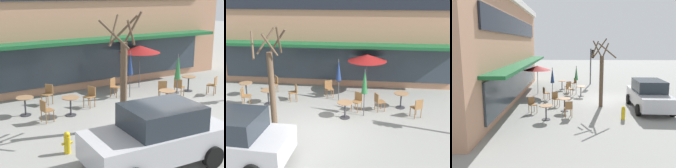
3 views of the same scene
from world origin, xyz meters
The scene contains 20 objects.
ground_plane centered at (0.00, 0.00, 0.00)m, with size 80.00×80.00×0.00m, color gray.
building_facade centered at (0.00, 9.96, 3.46)m, with size 16.76×9.10×6.92m.
cafe_table_near_wall centered at (-4.44, 3.60, 0.52)m, with size 0.70×0.70×0.76m.
cafe_table_streetside centered at (3.67, 3.02, 0.52)m, with size 0.70×0.70×0.76m.
cafe_table_by_tree centered at (1.10, 1.54, 0.52)m, with size 0.70×0.70×0.76m.
cafe_table_mid_patio centered at (-2.87, 2.69, 0.52)m, with size 0.70×0.70×0.76m.
patio_umbrella_green_folded centered at (0.56, 3.61, 1.63)m, with size 0.28×0.28×2.20m.
patio_umbrella_cream_folded centered at (1.95, 4.86, 2.02)m, with size 2.10×2.10×2.20m.
patio_umbrella_corner_open centered at (1.92, 1.87, 1.63)m, with size 0.28×0.28×2.20m.
cafe_chair_0 centered at (2.58, 2.49, 0.53)m, with size 0.53×0.53×0.89m.
cafe_chair_1 centered at (4.28, 1.96, 0.53)m, with size 0.55×0.55×0.89m.
cafe_chair_2 centered at (-3.15, 4.52, 0.53)m, with size 0.56×0.56×0.89m.
cafe_chair_3 centered at (1.60, 2.45, 0.53)m, with size 0.54×0.54×0.89m.
cafe_chair_4 centered at (-1.70, 3.27, 0.53)m, with size 0.54×0.54×0.89m.
cafe_chair_5 centered at (-0.02, 4.08, 0.53)m, with size 0.53×0.53×0.89m.
cafe_chair_6 centered at (-3.99, 2.45, 0.53)m, with size 0.47×0.47×0.89m.
parked_sedan centered at (-2.36, -2.31, 0.88)m, with size 4.27×2.16×1.76m.
street_tree centered at (-1.78, 0.46, 1.94)m, with size 1.52×1.51×4.20m.
traffic_light_pole centered at (6.40, 0.27, 2.30)m, with size 0.26×0.44×3.40m.
fire_hydrant centered at (-4.32, -0.38, 0.35)m, with size 0.36×0.20×0.71m.
Camera 3 is at (-16.17, 2.44, 3.90)m, focal length 38.00 mm.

